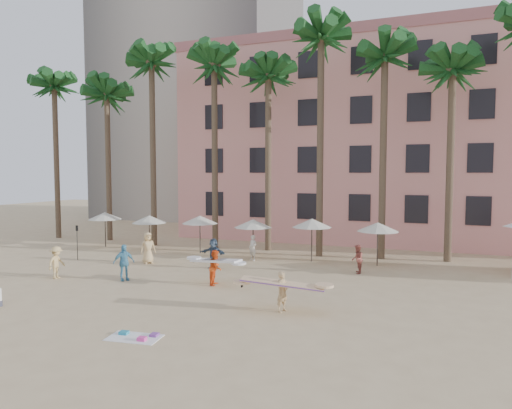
{
  "coord_description": "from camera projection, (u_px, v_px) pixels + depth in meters",
  "views": [
    {
      "loc": [
        9.86,
        -15.4,
        5.6
      ],
      "look_at": [
        1.69,
        6.0,
        4.0
      ],
      "focal_mm": 32.0,
      "sensor_mm": 36.0,
      "label": 1
    }
  ],
  "objects": [
    {
      "name": "ground",
      "position": [
        163.0,
        313.0,
        18.25
      ],
      "size": [
        120.0,
        120.0,
        0.0
      ],
      "primitive_type": "plane",
      "color": "#D1B789",
      "rests_on": "ground"
    },
    {
      "name": "carrier_yellow",
      "position": [
        282.0,
        288.0,
        18.36
      ],
      "size": [
        3.42,
        1.33,
        1.63
      ],
      "color": "tan",
      "rests_on": "ground"
    },
    {
      "name": "paddle",
      "position": [
        77.0,
        238.0,
        29.25
      ],
      "size": [
        0.18,
        0.04,
        2.23
      ],
      "color": "black",
      "rests_on": "ground"
    },
    {
      "name": "beachgoers",
      "position": [
        178.0,
        256.0,
        25.91
      ],
      "size": [
        15.42,
        9.17,
        1.93
      ],
      "color": "#A44F44",
      "rests_on": "ground"
    },
    {
      "name": "umbrella_row",
      "position": [
        226.0,
        221.0,
        30.81
      ],
      "size": [
        22.5,
        2.7,
        2.73
      ],
      "color": "#332B23",
      "rests_on": "ground"
    },
    {
      "name": "pink_hotel",
      "position": [
        396.0,
        145.0,
        39.43
      ],
      "size": [
        35.0,
        14.0,
        16.0
      ],
      "primitive_type": "cube",
      "color": "pink",
      "rests_on": "ground"
    },
    {
      "name": "beach_towel",
      "position": [
        136.0,
        337.0,
        15.48
      ],
      "size": [
        1.9,
        1.2,
        0.14
      ],
      "color": "white",
      "rests_on": "ground"
    },
    {
      "name": "grey_tower",
      "position": [
        202.0,
        21.0,
        58.33
      ],
      "size": [
        22.0,
        18.0,
        50.0
      ],
      "primitive_type": "cube",
      "color": "#A89E8E",
      "rests_on": "ground"
    },
    {
      "name": "carrier_white",
      "position": [
        216.0,
        266.0,
        22.75
      ],
      "size": [
        2.8,
        1.19,
        1.75
      ],
      "color": "#F15319",
      "rests_on": "ground"
    },
    {
      "name": "palm_row",
      "position": [
        287.0,
        65.0,
        31.15
      ],
      "size": [
        44.4,
        5.4,
        16.3
      ],
      "color": "brown",
      "rests_on": "ground"
    }
  ]
}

